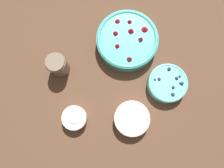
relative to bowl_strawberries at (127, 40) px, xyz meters
name	(u,v)px	position (x,y,z in m)	size (l,w,h in m)	color
ground_plane	(131,87)	(0.07, 0.18, -0.04)	(4.00, 4.00, 0.00)	#4C3323
bowl_strawberries	(127,40)	(0.00, 0.00, 0.00)	(0.26, 0.26, 0.08)	teal
bowl_blueberries	(167,83)	(-0.06, 0.24, -0.01)	(0.16, 0.16, 0.06)	#56B7A8
bowl_bananas	(132,119)	(0.14, 0.30, -0.01)	(0.14, 0.14, 0.05)	white
bowl_cream	(74,118)	(0.34, 0.19, -0.01)	(0.10, 0.10, 0.06)	silver
jar_chocolate	(58,65)	(0.31, -0.03, 0.01)	(0.08, 0.08, 0.11)	brown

